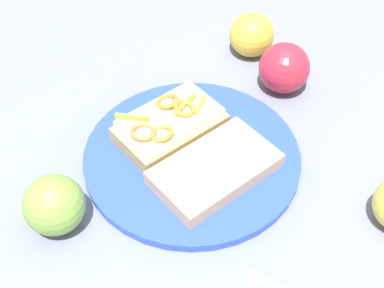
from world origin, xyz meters
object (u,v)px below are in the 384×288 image
at_px(bread_slice_side, 215,169).
at_px(apple_4, 284,68).
at_px(apple_0, 54,205).
at_px(apple_3, 252,35).
at_px(plate, 192,157).
at_px(sandwich, 170,125).

distance_m(bread_slice_side, apple_4, 0.23).
bearing_deg(bread_slice_side, apple_0, 159.95).
xyz_separation_m(apple_0, apple_3, (0.44, -0.11, -0.00)).
bearing_deg(plate, bread_slice_side, -117.28).
distance_m(plate, sandwich, 0.06).
bearing_deg(apple_4, apple_0, 153.34).
xyz_separation_m(sandwich, apple_3, (0.25, -0.04, 0.00)).
relative_size(plate, sandwich, 1.76).
height_order(bread_slice_side, apple_3, apple_3).
bearing_deg(sandwich, apple_0, -173.05).
relative_size(apple_0, apple_3, 1.04).
xyz_separation_m(sandwich, bread_slice_side, (-0.04, -0.09, -0.01)).
relative_size(apple_0, apple_4, 0.97).
bearing_deg(apple_0, apple_4, -26.66).
xyz_separation_m(apple_3, apple_4, (-0.07, -0.08, 0.00)).
bearing_deg(bread_slice_side, apple_3, 36.96).
xyz_separation_m(plate, apple_3, (0.27, 0.01, 0.03)).
height_order(sandwich, apple_3, apple_3).
bearing_deg(sandwich, plate, -89.29).
xyz_separation_m(plate, bread_slice_side, (-0.02, -0.04, 0.02)).
xyz_separation_m(sandwich, apple_0, (-0.19, 0.07, 0.01)).
bearing_deg(sandwich, bread_slice_side, -89.64).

